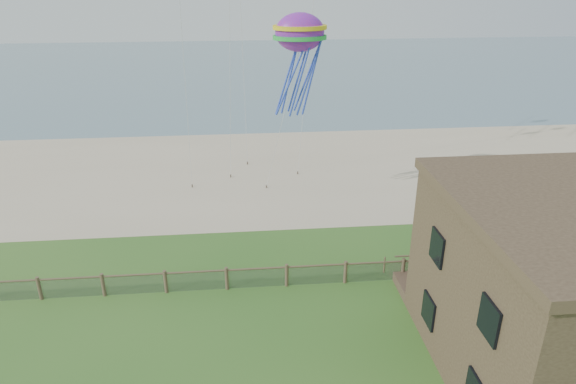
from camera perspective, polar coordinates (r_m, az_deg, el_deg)
ground at (r=21.80m, az=1.40°, el=-19.22°), size 160.00×160.00×0.00m
sand_beach at (r=40.67m, az=-2.24°, el=2.36°), size 72.00×20.00×0.02m
ocean at (r=83.17m, az=-4.08°, el=13.46°), size 160.00×68.00×0.02m
chainlink_fence at (r=26.17m, az=-0.15°, el=-9.37°), size 36.20×0.20×1.25m
motel_deck at (r=29.53m, az=26.38°, el=-8.65°), size 15.00×2.00×0.50m
picnic_table at (r=24.53m, az=18.99°, el=-13.86°), size 2.32×2.05×0.81m
octopus_kite at (r=32.06m, az=1.29°, el=14.27°), size 3.26×2.32×6.68m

